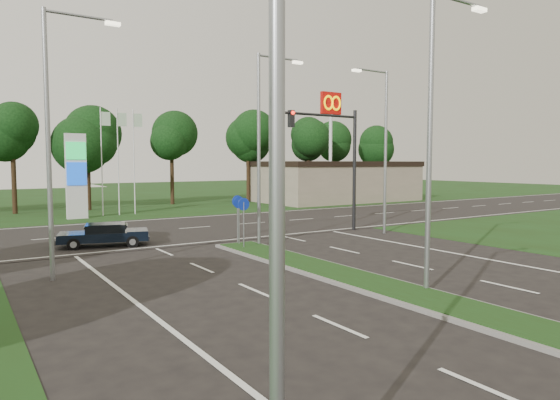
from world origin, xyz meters
TOP-DOWN VIEW (x-y plane):
  - verge_far at (0.00, 55.00)m, footprint 160.00×50.00m
  - cross_road at (0.00, 24.00)m, footprint 160.00×12.00m
  - median_kerb at (0.00, 4.00)m, footprint 2.00×26.00m
  - commercial_building at (22.00, 36.00)m, footprint 16.00×9.00m
  - streetlight_median_near at (1.00, 6.00)m, footprint 2.53×0.22m
  - streetlight_median_far at (1.00, 16.00)m, footprint 2.53×0.22m
  - streetlight_left_near at (-8.30, 0.00)m, footprint 2.53×0.22m
  - streetlight_left_far at (-8.30, 14.00)m, footprint 2.53×0.22m
  - streetlight_right_far at (8.80, 16.00)m, footprint 2.53×0.22m
  - traffic_signal at (7.19, 18.00)m, footprint 5.10×0.42m
  - median_signs at (0.00, 16.40)m, footprint 1.16×1.76m
  - gas_pylon at (-3.79, 33.05)m, footprint 5.80×1.26m
  - mcdonalds_sign at (18.00, 31.97)m, footprint 2.20×0.47m
  - treeline_far at (0.10, 39.93)m, footprint 6.00×6.00m
  - navy_sedan at (-5.33, 19.99)m, footprint 4.28×2.64m

SIDE VIEW (x-z plane):
  - verge_far at x=0.00m, z-range -0.01..0.01m
  - cross_road at x=0.00m, z-range -0.01..0.01m
  - median_kerb at x=0.00m, z-range 0.00..0.12m
  - navy_sedan at x=-5.33m, z-range 0.04..1.14m
  - median_signs at x=0.00m, z-range 0.52..2.90m
  - commercial_building at x=22.00m, z-range 0.00..4.00m
  - gas_pylon at x=-3.79m, z-range -0.80..7.20m
  - traffic_signal at x=7.19m, z-range 1.15..8.15m
  - streetlight_median_near at x=1.00m, z-range 0.58..9.58m
  - streetlight_median_far at x=1.00m, z-range 0.58..9.58m
  - streetlight_left_near at x=-8.30m, z-range 0.58..9.58m
  - streetlight_left_far at x=-8.30m, z-range 0.58..9.58m
  - streetlight_right_far at x=8.80m, z-range 0.58..9.58m
  - treeline_far at x=0.10m, z-range 1.88..11.78m
  - mcdonalds_sign at x=18.00m, z-range 2.79..13.19m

